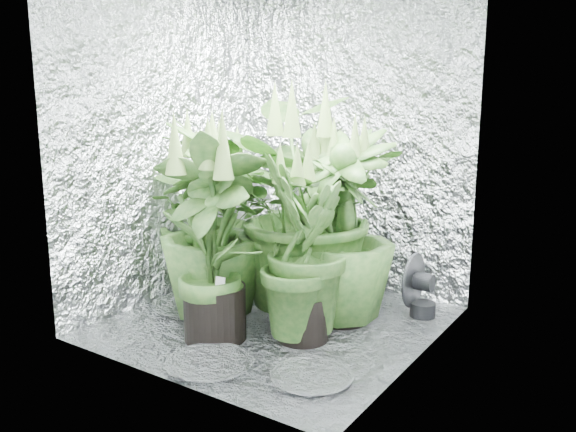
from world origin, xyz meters
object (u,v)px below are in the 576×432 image
Objects in this scene: plant_d at (212,223)px; plant_e at (296,207)px; plant_f at (213,240)px; plant_h at (342,229)px; plant_g at (303,250)px; plant_c at (334,234)px; plant_b at (313,212)px; circulation_fan at (418,289)px; plant_a at (214,215)px.

plant_e reaches higher than plant_d.
plant_f is 1.01× the size of plant_h.
plant_f is 0.70m from plant_h.
plant_g is (0.58, 0.01, -0.07)m from plant_d.
plant_g is (0.15, -0.59, 0.05)m from plant_c.
plant_d reaches higher than plant_b.
plant_b is at bearing 172.00° from circulation_fan.
plant_b reaches higher than circulation_fan.
plant_h is (0.85, 0.05, 0.01)m from plant_a.
plant_f reaches higher than plant_a.
plant_a is 0.74m from plant_c.
plant_c is 0.58m from circulation_fan.
plant_d is 0.31m from plant_f.
plant_g is (0.37, 0.24, -0.05)m from plant_f.
plant_d is 1.03× the size of plant_h.
plant_b is at bearing 118.26° from plant_g.
plant_b is 1.08× the size of plant_g.
plant_b reaches higher than plant_c.
plant_g is 0.34m from plant_h.
plant_c is (0.66, 0.31, -0.09)m from plant_a.
plant_e reaches higher than plant_f.
plant_f is at bearing -129.05° from circulation_fan.
plant_f is 1.19m from circulation_fan.
plant_d is 3.20× the size of circulation_fan.
plant_h reaches higher than circulation_fan.
plant_f is at bearing -47.37° from plant_d.
plant_c is at bearing -174.04° from circulation_fan.
plant_d is at bearing -151.23° from plant_h.
plant_b is at bearing 92.07° from plant_f.
plant_g is (0.23, -0.30, -0.15)m from plant_e.
plant_d reaches higher than circulation_fan.
plant_e reaches higher than plant_b.
plant_c is 0.36m from plant_e.
plant_a is 0.63m from plant_b.
plant_g is at bearing -75.41° from plant_c.
plant_h is 3.11× the size of circulation_fan.
circulation_fan is at bearing 34.29° from plant_d.
plant_a is 1.28m from circulation_fan.
plant_f reaches higher than circulation_fan.
plant_a is 1.16× the size of plant_c.
circulation_fan is (0.94, 0.64, -0.38)m from plant_d.
plant_d is at bearing -103.05° from plant_b.
plant_c is 2.56× the size of circulation_fan.
plant_a is at bearing -176.62° from plant_h.
plant_h reaches higher than plant_a.
plant_e is 1.27× the size of plant_g.
plant_e reaches higher than circulation_fan.
plant_h reaches higher than plant_c.
plant_g is at bearing -51.97° from plant_e.
plant_a reaches higher than circulation_fan.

